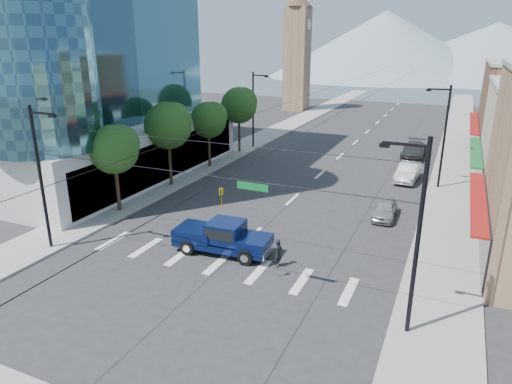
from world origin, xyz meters
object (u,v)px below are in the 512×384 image
parked_car_near (385,209)px  parked_car_mid (408,172)px  pedestrian (279,253)px  parked_car_far (414,150)px  pickup_truck (222,236)px

parked_car_near → parked_car_mid: (0.46, 10.50, 0.16)m
pedestrian → parked_car_far: bearing=-4.3°
pickup_truck → parked_car_far: size_ratio=1.08×
pickup_truck → parked_car_mid: pickup_truck is taller
parked_car_near → parked_car_mid: size_ratio=0.78×
pedestrian → pickup_truck: bearing=89.8°
pickup_truck → parked_car_mid: size_ratio=1.25×
parked_car_mid → parked_car_far: size_ratio=0.86×
parked_car_near → pedestrian: bearing=-114.6°
parked_car_mid → pickup_truck: bearing=-108.8°
pedestrian → parked_car_near: bearing=-19.2°
parked_car_mid → parked_car_near: bearing=-88.3°
parked_car_near → parked_car_far: size_ratio=0.68×
pedestrian → parked_car_near: pedestrian is taller
pedestrian → parked_car_far: pedestrian is taller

